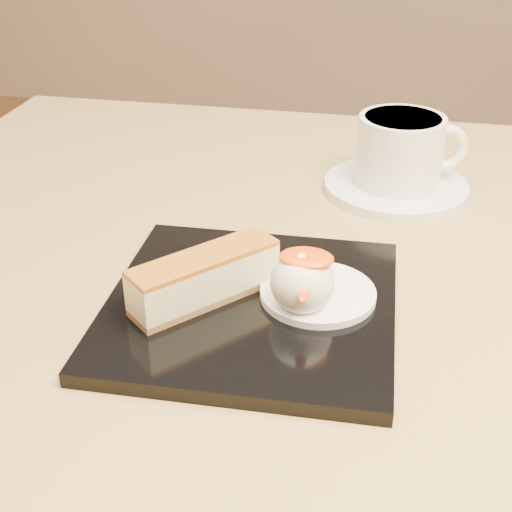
% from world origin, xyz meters
% --- Properties ---
extents(table, '(0.80, 0.80, 0.72)m').
position_xyz_m(table, '(0.00, 0.00, 0.56)').
color(table, black).
rests_on(table, ground).
extents(dessert_plate, '(0.22, 0.22, 0.01)m').
position_xyz_m(dessert_plate, '(0.02, -0.09, 0.73)').
color(dessert_plate, black).
rests_on(dessert_plate, table).
extents(cheesecake, '(0.10, 0.11, 0.04)m').
position_xyz_m(cheesecake, '(-0.01, -0.09, 0.75)').
color(cheesecake, brown).
rests_on(cheesecake, dessert_plate).
extents(cream_smear, '(0.09, 0.09, 0.01)m').
position_xyz_m(cream_smear, '(0.07, -0.07, 0.73)').
color(cream_smear, white).
rests_on(cream_smear, dessert_plate).
extents(ice_cream_scoop, '(0.05, 0.05, 0.05)m').
position_xyz_m(ice_cream_scoop, '(0.06, -0.09, 0.76)').
color(ice_cream_scoop, white).
rests_on(ice_cream_scoop, cream_smear).
extents(mango_sauce, '(0.04, 0.03, 0.01)m').
position_xyz_m(mango_sauce, '(0.06, -0.09, 0.78)').
color(mango_sauce, '#F94C07').
rests_on(mango_sauce, ice_cream_scoop).
extents(mint_sprig, '(0.03, 0.02, 0.00)m').
position_xyz_m(mint_sprig, '(0.04, -0.05, 0.74)').
color(mint_sprig, '#2E8D2E').
rests_on(mint_sprig, cream_smear).
extents(saucer, '(0.15, 0.15, 0.01)m').
position_xyz_m(saucer, '(0.13, 0.16, 0.72)').
color(saucer, white).
rests_on(saucer, table).
extents(coffee_cup, '(0.12, 0.09, 0.07)m').
position_xyz_m(coffee_cup, '(0.13, 0.16, 0.77)').
color(coffee_cup, white).
rests_on(coffee_cup, saucer).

